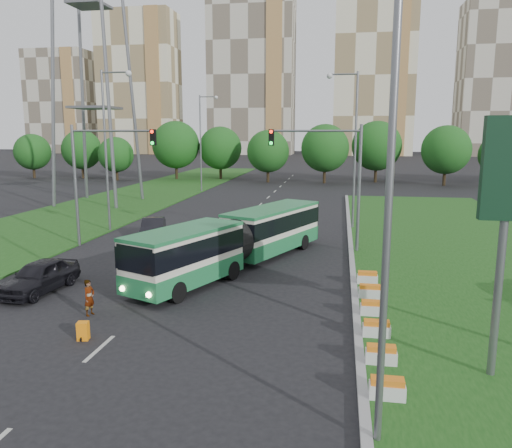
% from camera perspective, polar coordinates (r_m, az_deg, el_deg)
% --- Properties ---
extents(ground, '(360.00, 360.00, 0.00)m').
position_cam_1_polar(ground, '(23.25, -3.95, -8.46)').
color(ground, black).
rests_on(ground, ground).
extents(grass_median, '(14.00, 60.00, 0.15)m').
position_cam_1_polar(grass_median, '(31.29, 23.74, -4.22)').
color(grass_median, '#184714').
rests_on(grass_median, ground).
extents(median_kerb, '(0.30, 60.00, 0.18)m').
position_cam_1_polar(median_kerb, '(30.31, 10.88, -3.93)').
color(median_kerb, gray).
rests_on(median_kerb, ground).
extents(left_verge, '(12.00, 110.00, 0.10)m').
position_cam_1_polar(left_verge, '(52.39, -16.85, 1.81)').
color(left_verge, '#184714').
rests_on(left_verge, ground).
extents(lane_markings, '(0.20, 100.00, 0.01)m').
position_cam_1_polar(lane_markings, '(42.85, -1.63, 0.35)').
color(lane_markings, '#AEAEA7').
rests_on(lane_markings, ground).
extents(flower_planters, '(1.10, 11.50, 0.60)m').
position_cam_1_polar(flower_planters, '(20.21, 13.40, -10.34)').
color(flower_planters, silver).
rests_on(flower_planters, grass_median).
extents(traffic_mast_median, '(5.76, 0.32, 8.00)m').
position_cam_1_polar(traffic_mast_median, '(31.45, 8.81, 6.37)').
color(traffic_mast_median, slate).
rests_on(traffic_mast_median, ground).
extents(traffic_mast_left, '(5.76, 0.32, 8.00)m').
position_cam_1_polar(traffic_mast_left, '(34.21, -17.68, 6.33)').
color(traffic_mast_left, slate).
rests_on(traffic_mast_left, ground).
extents(street_lamps, '(36.00, 60.00, 12.00)m').
position_cam_1_polar(street_lamps, '(32.46, -5.14, 7.73)').
color(street_lamps, slate).
rests_on(street_lamps, ground).
extents(tree_line, '(120.00, 8.00, 9.00)m').
position_cam_1_polar(tree_line, '(76.58, 13.27, 7.94)').
color(tree_line, '#124715').
rests_on(tree_line, ground).
extents(apartment_tower_west, '(26.00, 15.00, 48.00)m').
position_cam_1_polar(apartment_tower_west, '(185.93, -13.14, 15.30)').
color(apartment_tower_west, beige).
rests_on(apartment_tower_west, ground).
extents(apartment_tower_cwest, '(28.00, 15.00, 52.00)m').
position_cam_1_polar(apartment_tower_cwest, '(174.99, -0.45, 16.54)').
color(apartment_tower_cwest, beige).
rests_on(apartment_tower_cwest, ground).
extents(apartment_tower_ceast, '(25.00, 15.00, 50.00)m').
position_cam_1_polar(apartment_tower_ceast, '(172.54, 13.29, 16.02)').
color(apartment_tower_ceast, beige).
rests_on(apartment_tower_ceast, ground).
extents(apartment_tower_east, '(27.00, 15.00, 47.00)m').
position_cam_1_polar(apartment_tower_east, '(179.17, 26.57, 14.53)').
color(apartment_tower_east, beige).
rests_on(apartment_tower_east, ground).
extents(midrise_west, '(22.00, 14.00, 36.00)m').
position_cam_1_polar(midrise_west, '(198.79, -21.28, 12.81)').
color(midrise_west, beige).
rests_on(midrise_west, ground).
extents(articulated_bus, '(2.43, 15.58, 2.56)m').
position_cam_1_polar(articulated_bus, '(28.07, -2.60, -1.80)').
color(articulated_bus, beige).
rests_on(articulated_bus, ground).
extents(car_left_near, '(2.23, 4.66, 1.54)m').
position_cam_1_polar(car_left_near, '(26.00, -23.52, -5.50)').
color(car_left_near, black).
rests_on(car_left_near, ground).
extents(car_left_far, '(2.66, 4.62, 1.44)m').
position_cam_1_polar(car_left_far, '(36.53, -11.68, -0.50)').
color(car_left_far, black).
rests_on(car_left_far, ground).
extents(pedestrian, '(0.48, 0.63, 1.53)m').
position_cam_1_polar(pedestrian, '(22.04, -18.52, -7.97)').
color(pedestrian, gray).
rests_on(pedestrian, ground).
extents(shopping_trolley, '(0.40, 0.42, 0.68)m').
position_cam_1_polar(shopping_trolley, '(19.78, -19.16, -11.47)').
color(shopping_trolley, orange).
rests_on(shopping_trolley, ground).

